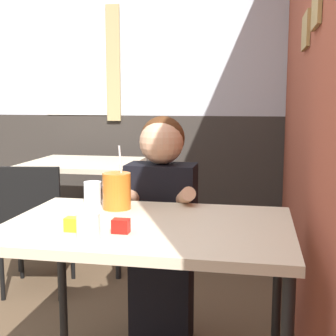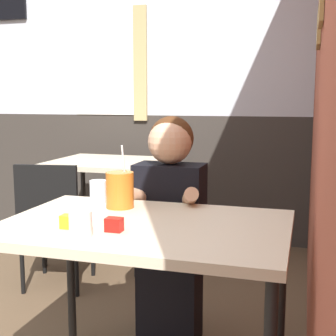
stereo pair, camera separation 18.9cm
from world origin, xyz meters
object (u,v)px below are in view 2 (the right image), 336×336
at_px(main_table, 145,240).
at_px(person_seated, 170,223).
at_px(cocktail_pitcher, 120,190).
at_px(chair_near_window, 53,216).
at_px(background_table, 106,172).

distance_m(main_table, person_seated, 0.55).
distance_m(main_table, cocktail_pitcher, 0.32).
height_order(main_table, chair_near_window, chair_near_window).
height_order(main_table, cocktail_pitcher, cocktail_pitcher).
relative_size(chair_near_window, cocktail_pitcher, 3.05).
height_order(background_table, person_seated, person_seated).
bearing_deg(background_table, cocktail_pitcher, -63.69).
bearing_deg(main_table, person_seated, 96.08).
bearing_deg(person_seated, cocktail_pitcher, -110.87).
xyz_separation_m(main_table, background_table, (-0.90, 1.64, -0.02)).
bearing_deg(chair_near_window, background_table, 74.26).
distance_m(chair_near_window, cocktail_pitcher, 1.15).
distance_m(person_seated, cocktail_pitcher, 0.42).
xyz_separation_m(chair_near_window, cocktail_pitcher, (0.78, -0.76, 0.36)).
height_order(main_table, person_seated, person_seated).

